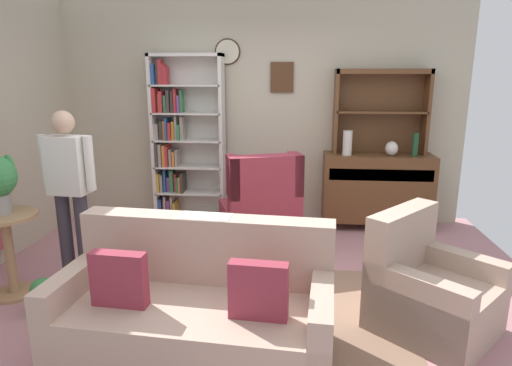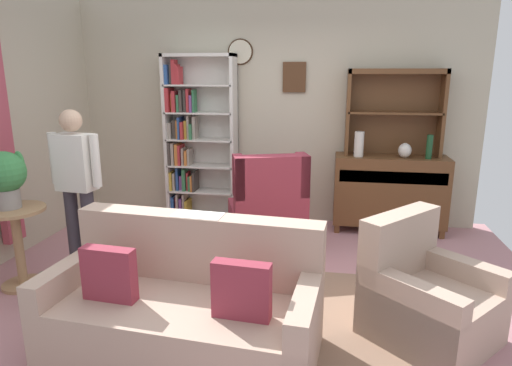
% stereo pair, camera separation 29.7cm
% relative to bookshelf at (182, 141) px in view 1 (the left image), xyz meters
% --- Properties ---
extents(ground_plane, '(5.40, 4.60, 0.02)m').
position_rel_bookshelf_xyz_m(ground_plane, '(0.99, -1.94, -1.05)').
color(ground_plane, '#B27A7F').
extents(wall_back, '(5.00, 0.09, 2.80)m').
position_rel_bookshelf_xyz_m(wall_back, '(0.99, 0.19, 0.37)').
color(wall_back, '#BCB299').
rests_on(wall_back, ground_plane).
extents(area_rug, '(2.26, 1.69, 0.01)m').
position_rel_bookshelf_xyz_m(area_rug, '(1.19, -2.24, -1.03)').
color(area_rug, '#846651').
rests_on(area_rug, ground_plane).
extents(bookshelf, '(0.90, 0.30, 2.10)m').
position_rel_bookshelf_xyz_m(bookshelf, '(0.00, 0.00, 0.00)').
color(bookshelf, silver).
rests_on(bookshelf, ground_plane).
extents(sideboard, '(1.30, 0.45, 0.92)m').
position_rel_bookshelf_xyz_m(sideboard, '(2.43, -0.08, -0.53)').
color(sideboard, brown).
rests_on(sideboard, ground_plane).
extents(sideboard_hutch, '(1.10, 0.26, 1.00)m').
position_rel_bookshelf_xyz_m(sideboard_hutch, '(2.43, 0.03, 0.52)').
color(sideboard_hutch, brown).
rests_on(sideboard_hutch, sideboard).
extents(vase_tall, '(0.11, 0.11, 0.29)m').
position_rel_bookshelf_xyz_m(vase_tall, '(2.04, -0.16, 0.03)').
color(vase_tall, beige).
rests_on(vase_tall, sideboard).
extents(vase_round, '(0.15, 0.15, 0.17)m').
position_rel_bookshelf_xyz_m(vase_round, '(2.56, -0.15, -0.03)').
color(vase_round, beige).
rests_on(vase_round, sideboard).
extents(bottle_wine, '(0.07, 0.07, 0.28)m').
position_rel_bookshelf_xyz_m(bottle_wine, '(2.82, -0.17, 0.02)').
color(bottle_wine, '#194223').
rests_on(bottle_wine, sideboard).
extents(couch_floral, '(1.86, 0.99, 0.90)m').
position_rel_bookshelf_xyz_m(couch_floral, '(0.78, -2.80, -0.72)').
color(couch_floral, tan).
rests_on(couch_floral, ground_plane).
extents(armchair_floral, '(1.08, 1.08, 0.88)m').
position_rel_bookshelf_xyz_m(armchair_floral, '(2.44, -2.34, -0.75)').
color(armchair_floral, tan).
rests_on(armchair_floral, ground_plane).
extents(wingback_chair, '(1.00, 1.01, 1.05)m').
position_rel_bookshelf_xyz_m(wingback_chair, '(1.06, -0.78, -0.65)').
color(wingback_chair, maroon).
rests_on(wingback_chair, ground_plane).
extents(plant_stand, '(0.52, 0.52, 0.73)m').
position_rel_bookshelf_xyz_m(plant_stand, '(-0.98, -2.13, -0.59)').
color(plant_stand, '#A87F56').
rests_on(plant_stand, ground_plane).
extents(potted_plant_small, '(0.20, 0.20, 0.27)m').
position_rel_bookshelf_xyz_m(potted_plant_small, '(-0.58, -2.35, -0.88)').
color(potted_plant_small, beige).
rests_on(potted_plant_small, ground_plane).
extents(person_reading, '(0.53, 0.23, 1.56)m').
position_rel_bookshelf_xyz_m(person_reading, '(-0.59, -1.76, -0.13)').
color(person_reading, '#38333D').
rests_on(person_reading, ground_plane).
extents(coffee_table, '(0.80, 0.50, 0.42)m').
position_rel_bookshelf_xyz_m(coffee_table, '(0.69, -1.88, -0.68)').
color(coffee_table, brown).
rests_on(coffee_table, ground_plane).
extents(book_stack, '(0.22, 0.14, 0.10)m').
position_rel_bookshelf_xyz_m(book_stack, '(0.57, -1.95, -0.56)').
color(book_stack, '#723F7F').
rests_on(book_stack, coffee_table).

